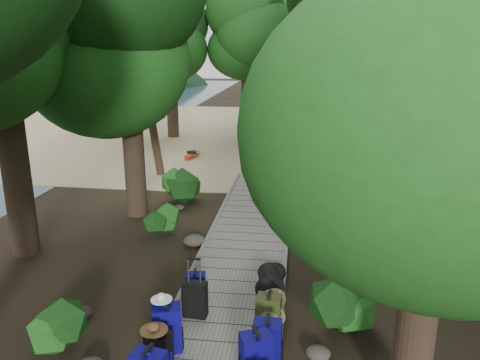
% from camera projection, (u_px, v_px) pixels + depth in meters
% --- Properties ---
extents(ground, '(120.00, 120.00, 0.00)m').
position_uv_depth(ground, '(241.00, 264.00, 10.29)').
color(ground, '#2D2116').
rests_on(ground, ground).
extents(sand_beach, '(40.00, 22.00, 0.02)m').
position_uv_depth(sand_beach, '(277.00, 133.00, 25.54)').
color(sand_beach, tan).
rests_on(sand_beach, ground).
extents(boardwalk, '(2.00, 12.00, 0.12)m').
position_uv_depth(boardwalk, '(246.00, 243.00, 11.22)').
color(boardwalk, gray).
rests_on(boardwalk, ground).
extents(backpack_left_b, '(0.38, 0.30, 0.64)m').
position_uv_depth(backpack_left_b, '(159.00, 349.00, 6.70)').
color(backpack_left_b, black).
rests_on(backpack_left_b, boardwalk).
extents(backpack_left_c, '(0.51, 0.43, 0.81)m').
position_uv_depth(backpack_left_c, '(167.00, 326.00, 7.10)').
color(backpack_left_c, '#0C0473').
rests_on(backpack_left_c, boardwalk).
extents(backpack_left_d, '(0.40, 0.31, 0.56)m').
position_uv_depth(backpack_left_d, '(195.00, 285.00, 8.57)').
color(backpack_left_d, '#0C0473').
rests_on(backpack_left_d, boardwalk).
extents(backpack_right_b, '(0.51, 0.44, 0.77)m').
position_uv_depth(backpack_right_b, '(256.00, 354.00, 6.48)').
color(backpack_right_b, '#0C0473').
rests_on(backpack_right_b, boardwalk).
extents(backpack_right_c, '(0.42, 0.31, 0.71)m').
position_uv_depth(backpack_right_c, '(267.00, 339.00, 6.86)').
color(backpack_right_c, '#0C0473').
rests_on(backpack_right_c, boardwalk).
extents(backpack_right_d, '(0.43, 0.33, 0.61)m').
position_uv_depth(backpack_right_d, '(269.00, 310.00, 7.73)').
color(backpack_right_d, '#343F1A').
rests_on(backpack_right_d, boardwalk).
extents(duffel_right_khaki, '(0.46, 0.63, 0.40)m').
position_uv_depth(duffel_right_khaki, '(273.00, 308.00, 7.98)').
color(duffel_right_khaki, brown).
rests_on(duffel_right_khaki, boardwalk).
extents(duffel_right_black, '(0.56, 0.76, 0.43)m').
position_uv_depth(duffel_right_black, '(271.00, 280.00, 8.87)').
color(duffel_right_black, black).
rests_on(duffel_right_black, boardwalk).
extents(suitcase_on_boardwalk, '(0.43, 0.26, 0.63)m').
position_uv_depth(suitcase_on_boardwalk, '(195.00, 299.00, 8.02)').
color(suitcase_on_boardwalk, black).
rests_on(suitcase_on_boardwalk, boardwalk).
extents(lone_suitcase_on_sand, '(0.43, 0.26, 0.66)m').
position_uv_depth(lone_suitcase_on_sand, '(274.00, 163.00, 17.73)').
color(lone_suitcase_on_sand, black).
rests_on(lone_suitcase_on_sand, sand_beach).
extents(hat_brown, '(0.40, 0.40, 0.12)m').
position_uv_depth(hat_brown, '(154.00, 327.00, 6.57)').
color(hat_brown, '#51351E').
rests_on(hat_brown, backpack_left_b).
extents(hat_white, '(0.33, 0.33, 0.11)m').
position_uv_depth(hat_white, '(161.00, 297.00, 7.04)').
color(hat_white, silver).
rests_on(hat_white, backpack_left_c).
extents(kayak, '(1.22, 3.40, 0.33)m').
position_uv_depth(kayak, '(192.00, 153.00, 20.01)').
color(kayak, '#A4240E').
rests_on(kayak, sand_beach).
extents(sun_lounger, '(0.58, 1.70, 0.55)m').
position_uv_depth(sun_lounger, '(337.00, 157.00, 18.96)').
color(sun_lounger, silver).
rests_on(sun_lounger, sand_beach).
extents(tree_right_a, '(4.33, 4.33, 7.22)m').
position_uv_depth(tree_right_a, '(438.00, 138.00, 5.30)').
color(tree_right_a, black).
rests_on(tree_right_a, ground).
extents(tree_right_c, '(4.57, 4.57, 7.91)m').
position_uv_depth(tree_right_c, '(393.00, 75.00, 10.89)').
color(tree_right_c, black).
rests_on(tree_right_c, ground).
extents(tree_right_d, '(5.30, 5.30, 9.71)m').
position_uv_depth(tree_right_d, '(469.00, 37.00, 12.54)').
color(tree_right_d, black).
rests_on(tree_right_d, ground).
extents(tree_right_e, '(4.88, 4.88, 8.79)m').
position_uv_depth(tree_right_e, '(403.00, 53.00, 14.65)').
color(tree_right_e, black).
rests_on(tree_right_e, ground).
extents(tree_right_f, '(6.03, 6.03, 10.77)m').
position_uv_depth(tree_right_f, '(447.00, 25.00, 17.68)').
color(tree_right_f, black).
rests_on(tree_right_f, ground).
extents(tree_left_b, '(4.81, 4.81, 8.65)m').
position_uv_depth(tree_left_b, '(1.00, 61.00, 9.67)').
color(tree_left_b, black).
rests_on(tree_left_b, ground).
extents(tree_left_c, '(4.71, 4.71, 8.19)m').
position_uv_depth(tree_left_c, '(128.00, 67.00, 12.20)').
color(tree_left_c, black).
rests_on(tree_left_c, ground).
extents(tree_back_a, '(4.89, 4.89, 8.46)m').
position_uv_depth(tree_back_a, '(247.00, 54.00, 23.61)').
color(tree_back_a, black).
rests_on(tree_back_a, ground).
extents(tree_back_b, '(5.28, 5.28, 9.42)m').
position_uv_depth(tree_back_b, '(315.00, 44.00, 24.59)').
color(tree_back_b, black).
rests_on(tree_back_b, ground).
extents(tree_back_c, '(5.17, 5.17, 9.31)m').
position_uv_depth(tree_back_c, '(386.00, 45.00, 22.68)').
color(tree_back_c, black).
rests_on(tree_back_c, ground).
extents(tree_back_d, '(5.03, 5.03, 8.39)m').
position_uv_depth(tree_back_d, '(170.00, 55.00, 23.46)').
color(tree_back_d, black).
rests_on(tree_back_d, ground).
extents(palm_right_a, '(4.94, 4.94, 8.42)m').
position_uv_depth(palm_right_a, '(368.00, 60.00, 13.96)').
color(palm_right_a, '#113E11').
rests_on(palm_right_a, ground).
extents(palm_right_b, '(4.66, 4.66, 9.00)m').
position_uv_depth(palm_right_b, '(394.00, 49.00, 18.89)').
color(palm_right_b, '#113E11').
rests_on(palm_right_b, ground).
extents(palm_right_c, '(4.52, 4.52, 7.19)m').
position_uv_depth(palm_right_c, '(319.00, 69.00, 21.43)').
color(palm_right_c, '#113E11').
rests_on(palm_right_c, ground).
extents(palm_left_a, '(3.98, 3.98, 6.34)m').
position_uv_depth(palm_left_a, '(150.00, 89.00, 16.49)').
color(palm_left_a, '#113E11').
rests_on(palm_left_a, ground).
extents(rock_left_b, '(0.35, 0.31, 0.19)m').
position_uv_depth(rock_left_b, '(83.00, 313.00, 8.24)').
color(rock_left_b, '#4C473F').
rests_on(rock_left_b, ground).
extents(rock_left_c, '(0.52, 0.47, 0.28)m').
position_uv_depth(rock_left_c, '(194.00, 240.00, 11.18)').
color(rock_left_c, '#4C473F').
rests_on(rock_left_c, ground).
extents(rock_left_d, '(0.31, 0.28, 0.17)m').
position_uv_depth(rock_left_d, '(179.00, 207.00, 13.64)').
color(rock_left_d, '#4C473F').
rests_on(rock_left_d, ground).
extents(rock_right_a, '(0.38, 0.34, 0.21)m').
position_uv_depth(rock_right_a, '(318.00, 353.00, 7.13)').
color(rock_right_a, '#4C473F').
rests_on(rock_right_a, ground).
extents(rock_right_b, '(0.41, 0.37, 0.23)m').
position_uv_depth(rock_right_b, '(363.00, 282.00, 9.26)').
color(rock_right_b, '#4C473F').
rests_on(rock_right_b, ground).
extents(rock_right_c, '(0.33, 0.30, 0.18)m').
position_uv_depth(rock_right_c, '(309.00, 231.00, 11.91)').
color(rock_right_c, '#4C473F').
rests_on(rock_right_c, ground).
extents(rock_right_d, '(0.58, 0.52, 0.32)m').
position_uv_depth(rock_right_d, '(360.00, 204.00, 13.67)').
color(rock_right_d, '#4C473F').
rests_on(rock_right_d, ground).
extents(shrub_left_a, '(0.98, 0.98, 0.88)m').
position_uv_depth(shrub_left_a, '(57.00, 328.00, 7.20)').
color(shrub_left_a, '#1B4E17').
rests_on(shrub_left_a, ground).
extents(shrub_left_b, '(0.78, 0.78, 0.70)m').
position_uv_depth(shrub_left_b, '(164.00, 223.00, 11.74)').
color(shrub_left_b, '#1B4E17').
rests_on(shrub_left_b, ground).
extents(shrub_left_c, '(1.24, 1.24, 1.11)m').
position_uv_depth(shrub_left_c, '(178.00, 184.00, 14.28)').
color(shrub_left_c, '#1B4E17').
rests_on(shrub_left_c, ground).
extents(shrub_right_a, '(1.14, 1.14, 1.03)m').
position_uv_depth(shrub_right_a, '(339.00, 306.00, 7.68)').
color(shrub_right_a, '#1B4E17').
rests_on(shrub_right_a, ground).
extents(shrub_right_b, '(1.19, 1.19, 1.08)m').
position_uv_depth(shrub_right_b, '(352.00, 214.00, 11.81)').
color(shrub_right_b, '#1B4E17').
rests_on(shrub_right_b, ground).
extents(shrub_right_c, '(0.73, 0.73, 0.65)m').
position_uv_depth(shrub_right_c, '(312.00, 186.00, 14.92)').
color(shrub_right_c, '#1B4E17').
rests_on(shrub_right_c, ground).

